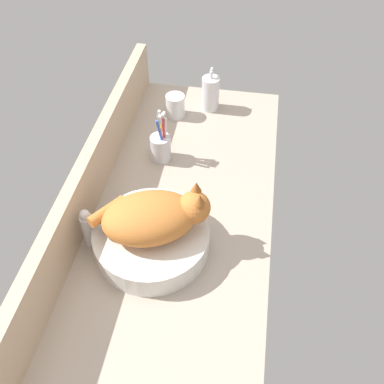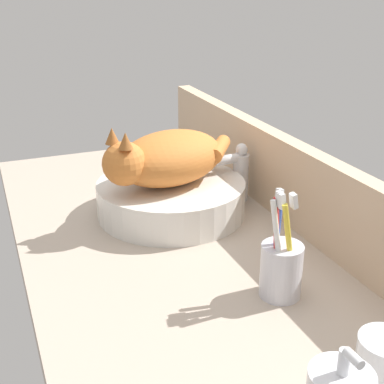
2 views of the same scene
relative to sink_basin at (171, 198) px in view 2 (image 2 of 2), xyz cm
name	(u,v)px [view 2 (image 2 of 2)]	position (x,y,z in cm)	size (l,w,h in cm)	color
ground_plane	(178,258)	(15.85, -4.48, -5.69)	(130.52, 56.91, 4.00)	#B2A08E
backsplash_panel	(300,188)	(15.85, 22.17, 4.94)	(130.52, 3.60, 17.26)	#CCAD8C
sink_basin	(171,198)	(0.00, 0.00, 0.00)	(32.00, 32.00, 7.38)	silver
cat	(166,158)	(0.55, -1.25, 9.45)	(24.70, 31.28, 14.00)	#CC7533
faucet	(237,171)	(-1.13, 16.24, 3.61)	(3.60, 11.85, 13.60)	silver
toothbrush_cup	(281,267)	(36.70, 5.41, 1.59)	(6.82, 6.82, 18.71)	silver
water_glass	(383,372)	(61.10, 5.33, 0.09)	(7.07, 7.07, 8.66)	white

